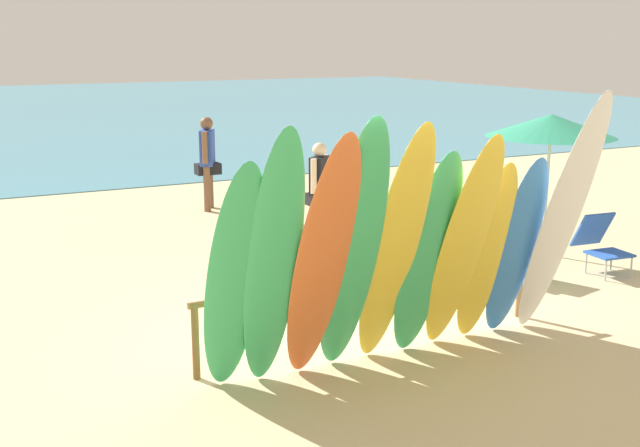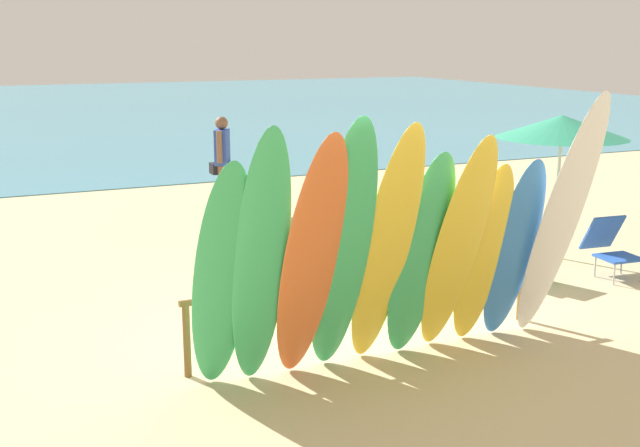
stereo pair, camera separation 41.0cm
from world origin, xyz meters
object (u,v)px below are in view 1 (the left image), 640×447
at_px(surfboard_yellow_4, 395,248).
at_px(beachgoer_midbeach, 319,186).
at_px(surfboard_orange_2, 322,261).
at_px(surfboard_green_3, 353,250).
at_px(surfboard_yellow_6, 463,245).
at_px(surfboard_white_9, 562,217).
at_px(beach_chair_blue, 600,241).
at_px(surfboard_rack, 375,288).
at_px(surfboard_blue_8, 516,248).
at_px(surfboard_green_5, 427,256).
at_px(beach_chair_red, 512,247).
at_px(beach_umbrella, 551,126).
at_px(beachgoer_photographing, 208,157).
at_px(surfboard_green_0, 235,281).
at_px(surfboard_green_1, 273,263).
at_px(beach_chair_striped, 478,213).
at_px(surfboard_yellow_7, 486,253).

xyz_separation_m(surfboard_yellow_4, beachgoer_midbeach, (1.57, 4.67, -0.32)).
xyz_separation_m(surfboard_orange_2, surfboard_green_3, (0.31, 0.01, 0.06)).
distance_m(surfboard_green_3, surfboard_yellow_4, 0.46).
relative_size(surfboard_orange_2, surfboard_yellow_6, 1.05).
height_order(surfboard_white_9, beach_chair_blue, surfboard_white_9).
bearing_deg(surfboard_green_3, surfboard_rack, 51.70).
distance_m(surfboard_blue_8, beach_chair_blue, 3.09).
distance_m(surfboard_green_3, surfboard_green_5, 0.90).
xyz_separation_m(surfboard_yellow_4, beach_chair_red, (2.97, 1.87, -0.78)).
bearing_deg(beach_chair_blue, surfboard_rack, -162.14).
bearing_deg(surfboard_white_9, beach_umbrella, 48.47).
height_order(beachgoer_photographing, beach_chair_blue, beachgoer_photographing).
xyz_separation_m(surfboard_orange_2, beachgoer_midbeach, (2.33, 4.70, -0.29)).
distance_m(surfboard_green_0, surfboard_yellow_4, 1.54).
relative_size(surfboard_yellow_6, beachgoer_photographing, 1.41).
relative_size(beachgoer_midbeach, beach_umbrella, 0.76).
relative_size(surfboard_green_1, beach_chair_striped, 3.17).
relative_size(beach_chair_striped, beach_umbrella, 0.40).
bearing_deg(surfboard_orange_2, surfboard_yellow_4, -0.80).
bearing_deg(surfboard_green_3, beachgoer_midbeach, 71.41).
bearing_deg(surfboard_white_9, beachgoer_photographing, 96.46).
bearing_deg(beachgoer_photographing, surfboard_yellow_6, -152.65).
relative_size(surfboard_green_1, surfboard_orange_2, 1.02).
bearing_deg(surfboard_yellow_6, beach_chair_red, 37.27).
relative_size(surfboard_rack, surfboard_green_1, 1.53).
xyz_separation_m(surfboard_green_1, surfboard_blue_8, (2.77, 0.15, -0.23)).
relative_size(surfboard_rack, surfboard_yellow_4, 1.53).
height_order(surfboard_blue_8, beach_chair_striped, surfboard_blue_8).
relative_size(surfboard_green_0, surfboard_orange_2, 0.91).
height_order(surfboard_yellow_4, surfboard_blue_8, surfboard_yellow_4).
relative_size(surfboard_yellow_4, beach_chair_striped, 3.17).
distance_m(surfboard_yellow_7, surfboard_white_9, 0.86).
distance_m(surfboard_green_5, beach_chair_blue, 4.14).
xyz_separation_m(surfboard_yellow_6, surfboard_yellow_7, (0.38, 0.12, -0.16)).
height_order(surfboard_rack, surfboard_yellow_4, surfboard_yellow_4).
xyz_separation_m(beach_chair_striped, beach_umbrella, (0.31, -1.15, 1.45)).
relative_size(surfboard_yellow_7, beach_chair_blue, 2.53).
height_order(surfboard_yellow_4, beachgoer_photographing, surfboard_yellow_4).
bearing_deg(beach_chair_red, surfboard_orange_2, -167.35).
height_order(beach_chair_red, beach_umbrella, beach_umbrella).
bearing_deg(surfboard_orange_2, surfboard_yellow_7, 2.39).
xyz_separation_m(surfboard_green_0, beach_chair_striped, (5.39, 3.65, -0.66)).
bearing_deg(beach_chair_blue, beach_umbrella, 99.07).
distance_m(surfboard_green_3, surfboard_yellow_7, 1.67).
relative_size(surfboard_yellow_7, beach_chair_striped, 2.49).
bearing_deg(beach_chair_red, beachgoer_midbeach, 102.19).
xyz_separation_m(surfboard_green_0, surfboard_yellow_7, (2.72, 0.08, -0.11)).
relative_size(surfboard_rack, surfboard_yellow_7, 1.95).
distance_m(surfboard_orange_2, beachgoer_midbeach, 5.26).
bearing_deg(beach_chair_striped, beach_chair_red, -127.38).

